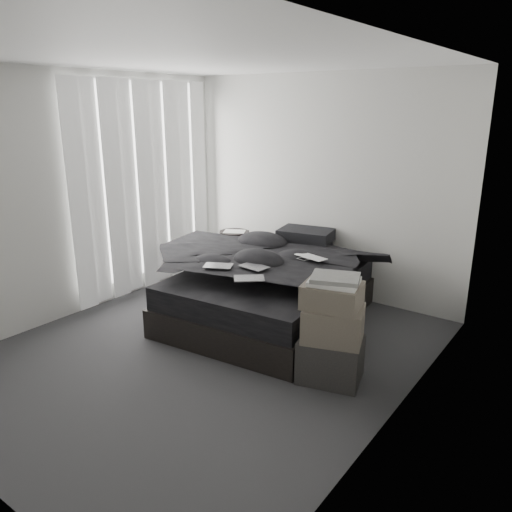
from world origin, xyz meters
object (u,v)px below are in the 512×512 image
Objects in this scene: side_stand at (234,258)px; box_lower at (330,359)px; laptop at (307,251)px; bed at (270,304)px.

side_stand is 2.57m from box_lower.
laptop reaches higher than side_stand.
laptop is 0.51× the size of side_stand.
box_lower is (1.15, -0.77, 0.04)m from bed.
box_lower is (0.75, -0.86, -0.61)m from laptop.
bed is at bearing 146.35° from box_lower.
side_stand is at bearing 142.26° from bed.
laptop is 0.69× the size of box_lower.
bed is 0.77m from laptop.
laptop is (0.40, 0.09, 0.65)m from bed.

